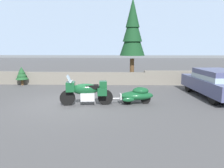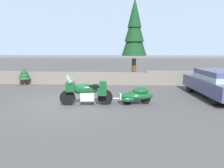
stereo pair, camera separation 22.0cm
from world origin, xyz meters
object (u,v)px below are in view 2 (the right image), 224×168
object	(u,v)px
touring_motorcycle	(86,91)
pine_tree_tall	(134,30)
sedan_at_right_edge	(218,83)
car_shaped_trailer	(137,95)

from	to	relation	value
touring_motorcycle	pine_tree_tall	xyz separation A→B (m)	(2.36, 6.37, 3.03)
sedan_at_right_edge	pine_tree_tall	xyz separation A→B (m)	(-3.92, 4.74, 2.88)
pine_tree_tall	car_shaped_trailer	bearing A→B (deg)	-91.36
car_shaped_trailer	sedan_at_right_edge	size ratio (longest dim) A/B	0.48
touring_motorcycle	sedan_at_right_edge	world-z (taller)	sedan_at_right_edge
sedan_at_right_edge	pine_tree_tall	distance (m)	6.79
touring_motorcycle	car_shaped_trailer	xyz separation A→B (m)	(2.22, 0.24, -0.21)
car_shaped_trailer	pine_tree_tall	distance (m)	6.94
car_shaped_trailer	pine_tree_tall	xyz separation A→B (m)	(0.15, 6.13, 3.24)
touring_motorcycle	sedan_at_right_edge	xyz separation A→B (m)	(6.28, 1.63, 0.15)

